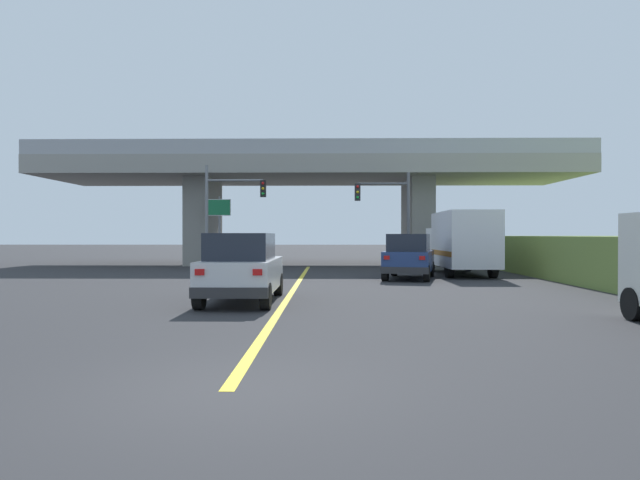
{
  "coord_description": "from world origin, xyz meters",
  "views": [
    {
      "loc": [
        1.29,
        -7.08,
        1.96
      ],
      "look_at": [
        0.78,
        24.57,
        1.7
      ],
      "focal_mm": 31.96,
      "sensor_mm": 36.0,
      "label": 1
    }
  ],
  "objects_px": {
    "box_truck": "(461,242)",
    "highway_sign": "(219,216)",
    "suv_lead": "(242,268)",
    "traffic_signal_farside": "(226,204)",
    "suv_crossing": "(409,256)",
    "traffic_signal_nearside": "(390,208)"
  },
  "relations": [
    {
      "from": "highway_sign",
      "to": "suv_lead",
      "type": "bearing_deg",
      "value": -77.03
    },
    {
      "from": "highway_sign",
      "to": "traffic_signal_farside",
      "type": "bearing_deg",
      "value": -70.38
    },
    {
      "from": "suv_crossing",
      "to": "traffic_signal_farside",
      "type": "relative_size",
      "value": 0.78
    },
    {
      "from": "suv_lead",
      "to": "highway_sign",
      "type": "bearing_deg",
      "value": 102.97
    },
    {
      "from": "box_truck",
      "to": "highway_sign",
      "type": "xyz_separation_m",
      "value": [
        -13.29,
        6.65,
        1.52
      ]
    },
    {
      "from": "suv_crossing",
      "to": "highway_sign",
      "type": "distance_m",
      "value": 14.09
    },
    {
      "from": "suv_lead",
      "to": "highway_sign",
      "type": "distance_m",
      "value": 18.9
    },
    {
      "from": "traffic_signal_nearside",
      "to": "traffic_signal_farside",
      "type": "bearing_deg",
      "value": 176.79
    },
    {
      "from": "box_truck",
      "to": "traffic_signal_nearside",
      "type": "distance_m",
      "value": 5.18
    },
    {
      "from": "suv_crossing",
      "to": "highway_sign",
      "type": "bearing_deg",
      "value": 151.48
    },
    {
      "from": "traffic_signal_farside",
      "to": "suv_crossing",
      "type": "bearing_deg",
      "value": -35.92
    },
    {
      "from": "suv_lead",
      "to": "suv_crossing",
      "type": "relative_size",
      "value": 1.03
    },
    {
      "from": "suv_lead",
      "to": "highway_sign",
      "type": "relative_size",
      "value": 1.1
    },
    {
      "from": "suv_lead",
      "to": "suv_crossing",
      "type": "xyz_separation_m",
      "value": [
        6.13,
        8.98,
        -0.0
      ]
    },
    {
      "from": "suv_crossing",
      "to": "traffic_signal_farside",
      "type": "height_order",
      "value": "traffic_signal_farside"
    },
    {
      "from": "box_truck",
      "to": "traffic_signal_farside",
      "type": "distance_m",
      "value": 13.27
    },
    {
      "from": "suv_lead",
      "to": "traffic_signal_farside",
      "type": "relative_size",
      "value": 0.8
    },
    {
      "from": "suv_crossing",
      "to": "traffic_signal_farside",
      "type": "distance_m",
      "value": 12.01
    },
    {
      "from": "box_truck",
      "to": "traffic_signal_farside",
      "type": "relative_size",
      "value": 1.18
    },
    {
      "from": "suv_lead",
      "to": "traffic_signal_farside",
      "type": "distance_m",
      "value": 16.42
    },
    {
      "from": "suv_lead",
      "to": "traffic_signal_farside",
      "type": "bearing_deg",
      "value": 101.91
    },
    {
      "from": "suv_crossing",
      "to": "traffic_signal_nearside",
      "type": "height_order",
      "value": "traffic_signal_nearside"
    }
  ]
}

